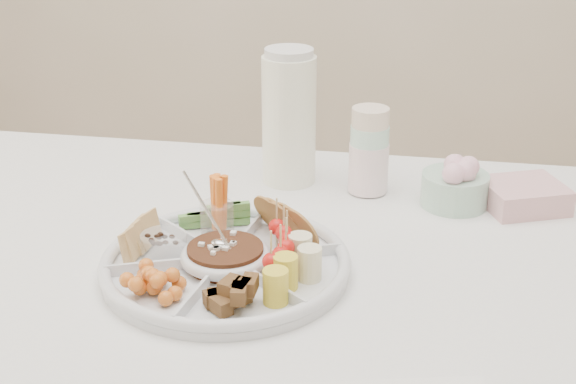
# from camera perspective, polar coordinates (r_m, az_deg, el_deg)

# --- Properties ---
(party_tray) EXTENTS (0.49, 0.49, 0.04)m
(party_tray) POSITION_cam_1_polar(r_m,az_deg,el_deg) (1.24, -4.46, -4.87)
(party_tray) COLOR silver
(party_tray) RESTS_ON dining_table
(bean_dip) EXTENTS (0.15, 0.15, 0.04)m
(bean_dip) POSITION_cam_1_polar(r_m,az_deg,el_deg) (1.24, -4.47, -4.56)
(bean_dip) COLOR black
(bean_dip) RESTS_ON party_tray
(tortillas) EXTENTS (0.13, 0.13, 0.06)m
(tortillas) POSITION_cam_1_polar(r_m,az_deg,el_deg) (1.31, 0.03, -2.25)
(tortillas) COLOR #9E743F
(tortillas) RESTS_ON party_tray
(carrot_cucumber) EXTENTS (0.14, 0.14, 0.10)m
(carrot_cucumber) POSITION_cam_1_polar(r_m,az_deg,el_deg) (1.34, -5.25, -0.71)
(carrot_cucumber) COLOR orange
(carrot_cucumber) RESTS_ON party_tray
(pita_raisins) EXTENTS (0.13, 0.13, 0.05)m
(pita_raisins) POSITION_cam_1_polar(r_m,az_deg,el_deg) (1.29, -9.86, -3.10)
(pita_raisins) COLOR tan
(pita_raisins) RESTS_ON party_tray
(cherries) EXTENTS (0.13, 0.13, 0.04)m
(cherries) POSITION_cam_1_polar(r_m,az_deg,el_deg) (1.17, -9.54, -6.24)
(cherries) COLOR #F89E2E
(cherries) RESTS_ON party_tray
(granola_chunks) EXTENTS (0.12, 0.12, 0.04)m
(granola_chunks) POSITION_cam_1_polar(r_m,az_deg,el_deg) (1.12, -3.60, -7.35)
(granola_chunks) COLOR brown
(granola_chunks) RESTS_ON party_tray
(banana_tomato) EXTENTS (0.15, 0.15, 0.10)m
(banana_tomato) POSITION_cam_1_polar(r_m,az_deg,el_deg) (1.19, 1.31, -4.27)
(banana_tomato) COLOR #E4DF62
(banana_tomato) RESTS_ON party_tray
(cup_stack) EXTENTS (0.08, 0.08, 0.21)m
(cup_stack) POSITION_cam_1_polar(r_m,az_deg,el_deg) (1.51, 5.81, 3.66)
(cup_stack) COLOR beige
(cup_stack) RESTS_ON dining_table
(thermos) EXTENTS (0.13, 0.13, 0.27)m
(thermos) POSITION_cam_1_polar(r_m,az_deg,el_deg) (1.54, 0.07, 5.47)
(thermos) COLOR white
(thermos) RESTS_ON dining_table
(flower_bowl) EXTENTS (0.15, 0.15, 0.09)m
(flower_bowl) POSITION_cam_1_polar(r_m,az_deg,el_deg) (1.49, 11.81, 0.70)
(flower_bowl) COLOR #AED7BC
(flower_bowl) RESTS_ON dining_table
(napkin_stack) EXTENTS (0.17, 0.16, 0.05)m
(napkin_stack) POSITION_cam_1_polar(r_m,az_deg,el_deg) (1.52, 16.38, -0.26)
(napkin_stack) COLOR #E2A7AC
(napkin_stack) RESTS_ON dining_table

